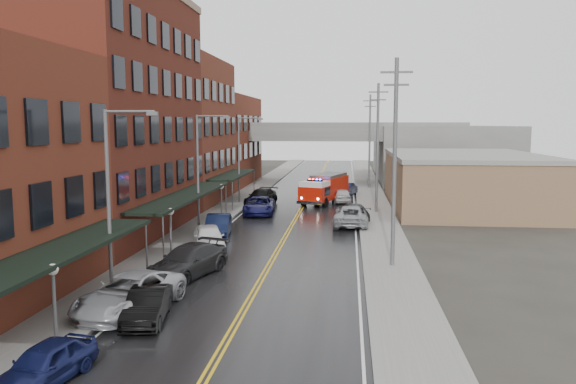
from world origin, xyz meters
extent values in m
plane|color=#2D2B26|center=(0.00, 0.00, 0.00)|extent=(220.00, 220.00, 0.00)
cube|color=black|center=(0.00, 30.00, 0.01)|extent=(11.00, 160.00, 0.02)
cube|color=slate|center=(-7.30, 30.00, 0.07)|extent=(3.00, 160.00, 0.15)
cube|color=slate|center=(7.30, 30.00, 0.07)|extent=(3.00, 160.00, 0.15)
cube|color=gray|center=(-5.65, 30.00, 0.07)|extent=(0.30, 160.00, 0.15)
cube|color=gray|center=(5.65, 30.00, 0.07)|extent=(0.30, 160.00, 0.15)
cube|color=#511D15|center=(-13.30, 23.00, 9.00)|extent=(9.00, 20.00, 18.00)
cube|color=maroon|center=(-13.30, 40.50, 7.50)|extent=(9.00, 15.00, 15.00)
cube|color=brown|center=(-13.30, 58.00, 6.00)|extent=(9.00, 20.00, 12.00)
cube|color=#846647|center=(16.00, 40.00, 2.50)|extent=(14.00, 22.00, 5.00)
cube|color=slate|center=(18.00, 70.00, 4.00)|extent=(18.00, 30.00, 8.00)
cube|color=black|center=(-7.50, 4.00, 3.00)|extent=(2.60, 16.00, 0.18)
cylinder|color=slate|center=(-6.35, 11.60, 1.50)|extent=(0.10, 0.10, 3.00)
cube|color=black|center=(-7.50, 23.00, 3.00)|extent=(2.60, 18.00, 0.18)
cylinder|color=slate|center=(-6.35, 14.40, 1.50)|extent=(0.10, 0.10, 3.00)
cylinder|color=slate|center=(-6.35, 31.60, 1.50)|extent=(0.10, 0.10, 3.00)
cube|color=black|center=(-7.50, 40.50, 3.00)|extent=(2.60, 13.00, 0.18)
cylinder|color=slate|center=(-6.35, 34.40, 1.50)|extent=(0.10, 0.10, 3.00)
cylinder|color=slate|center=(-6.35, 46.60, 1.50)|extent=(0.10, 0.10, 3.00)
cylinder|color=#59595B|center=(-6.40, 2.00, 1.40)|extent=(0.14, 0.14, 2.80)
sphere|color=silver|center=(-6.40, 2.00, 2.90)|extent=(0.44, 0.44, 0.44)
cylinder|color=#59595B|center=(-6.40, 16.00, 1.40)|extent=(0.14, 0.14, 2.80)
sphere|color=silver|center=(-6.40, 16.00, 2.90)|extent=(0.44, 0.44, 0.44)
cylinder|color=#59595B|center=(-6.40, 30.00, 1.40)|extent=(0.14, 0.14, 2.80)
sphere|color=silver|center=(-6.40, 30.00, 2.90)|extent=(0.44, 0.44, 0.44)
cylinder|color=#59595B|center=(-6.80, 8.00, 4.50)|extent=(0.18, 0.18, 9.00)
cylinder|color=#59595B|center=(-5.60, 8.00, 8.90)|extent=(2.40, 0.12, 0.12)
cube|color=#59595B|center=(-4.50, 8.00, 8.80)|extent=(0.50, 0.22, 0.18)
cylinder|color=#59595B|center=(-6.80, 24.00, 4.50)|extent=(0.18, 0.18, 9.00)
cylinder|color=#59595B|center=(-5.60, 24.00, 8.90)|extent=(2.40, 0.12, 0.12)
cube|color=#59595B|center=(-4.50, 24.00, 8.80)|extent=(0.50, 0.22, 0.18)
cylinder|color=#59595B|center=(-6.80, 40.00, 4.50)|extent=(0.18, 0.18, 9.00)
cylinder|color=#59595B|center=(-5.60, 40.00, 8.90)|extent=(2.40, 0.12, 0.12)
cube|color=#59595B|center=(-4.50, 40.00, 8.80)|extent=(0.50, 0.22, 0.18)
cylinder|color=#59595B|center=(7.20, 15.00, 6.00)|extent=(0.24, 0.24, 12.00)
cube|color=#59595B|center=(7.20, 15.00, 11.20)|extent=(1.80, 0.12, 0.12)
cube|color=#59595B|center=(7.20, 15.00, 10.50)|extent=(1.40, 0.12, 0.12)
cylinder|color=#59595B|center=(7.20, 35.00, 6.00)|extent=(0.24, 0.24, 12.00)
cube|color=#59595B|center=(7.20, 35.00, 11.20)|extent=(1.80, 0.12, 0.12)
cube|color=#59595B|center=(7.20, 35.00, 10.50)|extent=(1.40, 0.12, 0.12)
cylinder|color=#59595B|center=(7.20, 55.00, 6.00)|extent=(0.24, 0.24, 12.00)
cube|color=#59595B|center=(7.20, 55.00, 11.20)|extent=(1.80, 0.12, 0.12)
cube|color=#59595B|center=(7.20, 55.00, 10.50)|extent=(1.40, 0.12, 0.12)
cube|color=slate|center=(0.00, 62.00, 6.75)|extent=(40.00, 10.00, 1.50)
cube|color=slate|center=(-11.00, 62.00, 3.00)|extent=(1.60, 8.00, 6.00)
cube|color=slate|center=(11.00, 62.00, 3.00)|extent=(1.60, 8.00, 6.00)
cube|color=#BA1808|center=(2.49, 42.46, 1.60)|extent=(4.24, 6.20, 2.17)
cube|color=#BA1808|center=(1.22, 38.64, 1.29)|extent=(3.30, 3.36, 1.55)
cube|color=silver|center=(1.22, 38.64, 2.32)|extent=(3.11, 3.12, 0.52)
cube|color=black|center=(1.28, 38.84, 1.60)|extent=(2.99, 2.39, 0.83)
cube|color=slate|center=(2.49, 42.46, 2.84)|extent=(3.87, 5.73, 0.31)
cube|color=black|center=(1.22, 38.64, 2.66)|extent=(1.66, 0.80, 0.14)
sphere|color=#FF0C0C|center=(0.68, 38.82, 2.75)|extent=(0.21, 0.21, 0.21)
sphere|color=#1933FF|center=(1.76, 38.46, 2.75)|extent=(0.21, 0.21, 0.21)
cylinder|color=black|center=(0.11, 38.90, 0.52)|extent=(1.09, 0.67, 1.03)
cylinder|color=black|center=(2.26, 38.18, 0.52)|extent=(1.09, 0.67, 1.03)
cylinder|color=black|center=(1.25, 42.33, 0.52)|extent=(1.09, 0.67, 1.03)
cylinder|color=black|center=(3.40, 41.61, 0.52)|extent=(1.09, 0.67, 1.03)
cylinder|color=black|center=(2.06, 44.78, 0.52)|extent=(1.09, 0.67, 1.03)
cylinder|color=black|center=(4.22, 44.06, 0.52)|extent=(1.09, 0.67, 1.03)
imported|color=#131948|center=(-5.00, -1.24, 0.68)|extent=(2.24, 4.21, 1.36)
imported|color=black|center=(-3.78, 4.70, 0.70)|extent=(2.13, 4.45, 1.41)
imported|color=#A9ABB1|center=(-5.00, 5.80, 0.84)|extent=(4.00, 6.47, 1.67)
imported|color=black|center=(-4.10, 11.87, 0.84)|extent=(4.03, 6.22, 1.68)
imported|color=white|center=(-4.60, 18.39, 0.82)|extent=(3.38, 5.20, 1.65)
imported|color=black|center=(-5.00, 22.80, 0.80)|extent=(2.36, 5.06, 1.61)
imported|color=#13144A|center=(-3.60, 33.20, 0.81)|extent=(3.22, 6.06, 1.62)
imported|color=black|center=(-4.34, 39.20, 0.81)|extent=(3.19, 5.89, 1.62)
imported|color=#95989C|center=(4.84, 28.20, 0.84)|extent=(2.90, 6.09, 1.68)
imported|color=#242427|center=(5.00, 30.92, 0.75)|extent=(3.23, 5.49, 1.49)
imported|color=#B7B7B7|center=(3.88, 41.87, 0.76)|extent=(2.28, 4.65, 1.53)
imported|color=#0E1533|center=(4.38, 47.80, 0.78)|extent=(2.68, 4.96, 1.55)
camera|label=1|loc=(4.61, -17.44, 8.34)|focal=35.00mm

